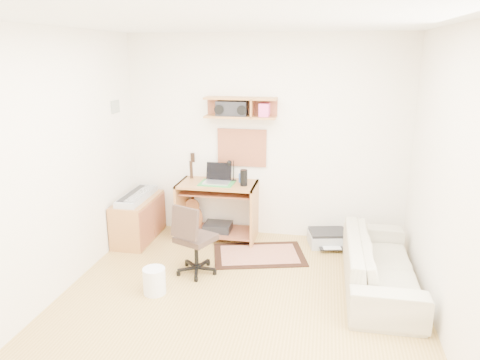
% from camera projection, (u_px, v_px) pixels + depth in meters
% --- Properties ---
extents(floor, '(3.60, 4.00, 0.01)m').
position_uv_depth(floor, '(235.00, 313.00, 4.28)').
color(floor, tan).
rests_on(floor, ground).
extents(ceiling, '(3.60, 4.00, 0.01)m').
position_uv_depth(ceiling, '(234.00, 20.00, 3.58)').
color(ceiling, white).
rests_on(ceiling, ground).
extents(back_wall, '(3.60, 0.01, 2.60)m').
position_uv_depth(back_wall, '(265.00, 138.00, 5.83)').
color(back_wall, white).
rests_on(back_wall, ground).
extents(left_wall, '(0.01, 4.00, 2.60)m').
position_uv_depth(left_wall, '(46.00, 170.00, 4.25)').
color(left_wall, white).
rests_on(left_wall, ground).
extents(right_wall, '(0.01, 4.00, 2.60)m').
position_uv_depth(right_wall, '(457.00, 191.00, 3.61)').
color(right_wall, white).
rests_on(right_wall, ground).
extents(wall_shelf, '(0.90, 0.25, 0.26)m').
position_uv_depth(wall_shelf, '(240.00, 108.00, 5.65)').
color(wall_shelf, '#B4773F').
rests_on(wall_shelf, back_wall).
extents(cork_board, '(0.64, 0.03, 0.49)m').
position_uv_depth(cork_board, '(242.00, 148.00, 5.89)').
color(cork_board, '#A17550').
rests_on(cork_board, back_wall).
extents(wall_photo, '(0.02, 0.20, 0.15)m').
position_uv_depth(wall_photo, '(115.00, 107.00, 5.55)').
color(wall_photo, '#4C8CBF').
rests_on(wall_photo, left_wall).
extents(desk, '(1.00, 0.55, 0.75)m').
position_uv_depth(desk, '(218.00, 211.00, 5.92)').
color(desk, '#B4773F').
rests_on(desk, floor).
extents(laptop, '(0.34, 0.34, 0.25)m').
position_uv_depth(laptop, '(217.00, 174.00, 5.76)').
color(laptop, silver).
rests_on(laptop, desk).
extents(speaker, '(0.09, 0.09, 0.20)m').
position_uv_depth(speaker, '(244.00, 178.00, 5.68)').
color(speaker, black).
rests_on(speaker, desk).
extents(desk_lamp, '(0.09, 0.09, 0.28)m').
position_uv_depth(desk_lamp, '(234.00, 170.00, 5.88)').
color(desk_lamp, black).
rests_on(desk_lamp, desk).
extents(pencil_cup, '(0.08, 0.08, 0.11)m').
position_uv_depth(pencil_cup, '(242.00, 178.00, 5.84)').
color(pencil_cup, '#3858AA').
rests_on(pencil_cup, desk).
extents(boombox, '(0.39, 0.18, 0.20)m').
position_uv_depth(boombox, '(232.00, 109.00, 5.67)').
color(boombox, black).
rests_on(boombox, wall_shelf).
extents(rug, '(1.22, 0.97, 0.01)m').
position_uv_depth(rug, '(259.00, 255.00, 5.49)').
color(rug, '#CBAB88').
rests_on(rug, floor).
extents(task_chair, '(0.55, 0.55, 0.82)m').
position_uv_depth(task_chair, '(196.00, 238.00, 4.95)').
color(task_chair, '#33251E').
rests_on(task_chair, floor).
extents(cabinet, '(0.40, 0.90, 0.55)m').
position_uv_depth(cabinet, '(138.00, 219.00, 5.91)').
color(cabinet, '#B4773F').
rests_on(cabinet, floor).
extents(music_keyboard, '(0.26, 0.82, 0.07)m').
position_uv_depth(music_keyboard, '(137.00, 196.00, 5.82)').
color(music_keyboard, '#B2B5BA').
rests_on(music_keyboard, cabinet).
extents(guitar, '(0.32, 0.23, 1.09)m').
position_uv_depth(guitar, '(191.00, 194.00, 6.07)').
color(guitar, '#B66938').
rests_on(guitar, floor).
extents(waste_basket, '(0.24, 0.24, 0.27)m').
position_uv_depth(waste_basket, '(154.00, 281.00, 4.59)').
color(waste_basket, white).
rests_on(waste_basket, floor).
extents(printer, '(0.54, 0.46, 0.18)m').
position_uv_depth(printer, '(328.00, 239.00, 5.77)').
color(printer, '#A5A8AA').
rests_on(printer, floor).
extents(sofa, '(0.52, 1.77, 0.69)m').
position_uv_depth(sofa, '(381.00, 256.00, 4.68)').
color(sofa, '#BBB194').
rests_on(sofa, floor).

